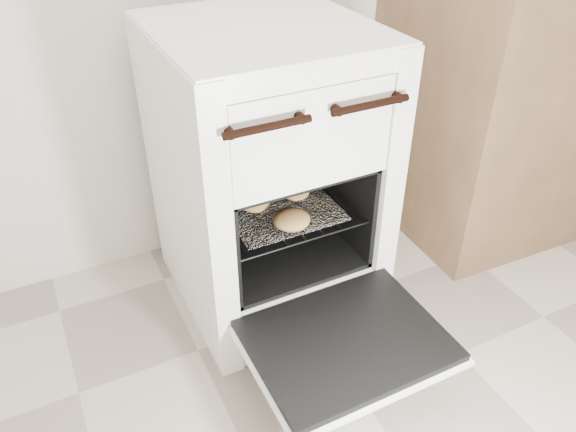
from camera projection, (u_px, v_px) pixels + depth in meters
stove at (267, 180)px, 1.61m from camera, size 0.55×0.61×0.84m
oven_door at (346, 342)px, 1.40m from camera, size 0.49×0.38×0.03m
oven_rack at (277, 207)px, 1.60m from camera, size 0.40×0.38×0.01m
foil_sheet at (279, 208)px, 1.58m from camera, size 0.31×0.27×0.01m
baked_rolls at (281, 208)px, 1.54m from camera, size 0.23×0.25×0.05m
counter at (526, 96)px, 1.99m from camera, size 0.94×0.65×0.92m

